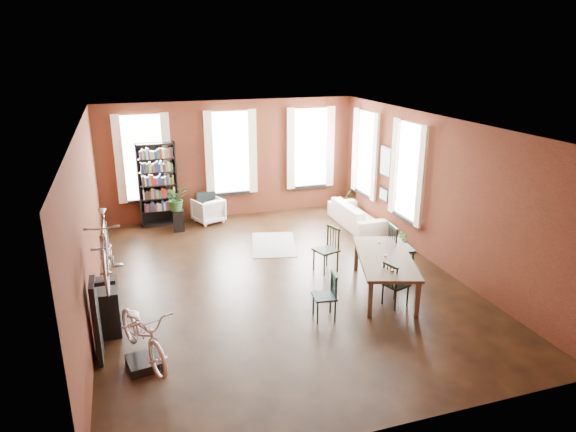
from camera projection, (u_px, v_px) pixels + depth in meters
name	position (u px, v px, depth m)	size (l,w,h in m)	color
room	(281.00, 171.00, 10.44)	(9.00, 9.04, 3.22)	black
dining_table	(384.00, 274.00, 9.90)	(0.98, 2.16, 0.74)	brown
dining_chair_a	(324.00, 296.00, 8.92)	(0.39, 0.39, 0.84)	#1C3E3E
dining_chair_b	(326.00, 250.00, 10.79)	(0.44, 0.44, 0.96)	#1F2F1C
dining_chair_c	(396.00, 284.00, 9.36)	(0.39, 0.39, 0.86)	black
dining_chair_d	(401.00, 248.00, 10.76)	(0.48, 0.48, 1.03)	#183434
bookshelf	(158.00, 185.00, 13.43)	(1.00, 0.32, 2.20)	black
white_armchair	(208.00, 209.00, 13.85)	(0.71, 0.67, 0.73)	white
cream_sofa	(357.00, 211.00, 13.56)	(2.08, 0.61, 0.81)	beige
striped_rug	(274.00, 244.00, 12.36)	(1.03, 1.65, 0.01)	black
bike_trainer	(145.00, 363.00, 7.64)	(0.49, 0.49, 0.14)	black
bike_wall_rack	(96.00, 321.00, 7.66)	(0.16, 0.60, 1.30)	black
console_table	(107.00, 307.00, 8.59)	(0.40, 0.80, 0.80)	black
plant_stand	(179.00, 221.00, 13.22)	(0.27, 0.27, 0.55)	black
plant_by_sofa	(348.00, 203.00, 15.05)	(0.40, 0.72, 0.32)	#325D25
plant_small	(402.00, 248.00, 11.92)	(0.25, 0.48, 0.17)	#386227
bicycle_floor	(140.00, 308.00, 7.34)	(0.59, 0.90, 1.70)	silver
bicycle_hung	(103.00, 226.00, 7.26)	(0.47, 1.00, 1.66)	#A5A8AD
plant_on_stand	(176.00, 201.00, 13.07)	(0.57, 0.64, 0.50)	#225421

